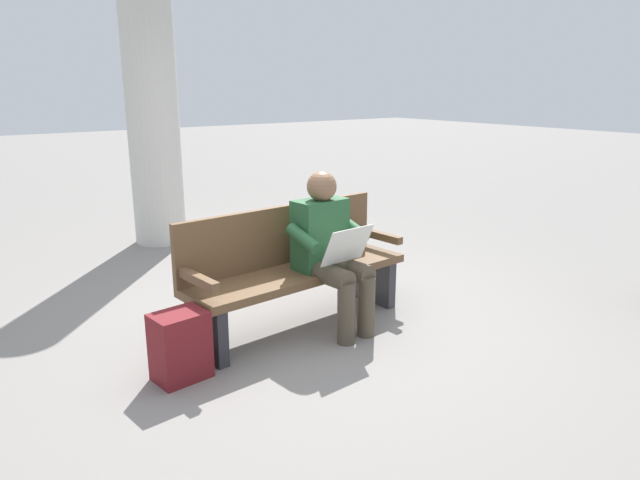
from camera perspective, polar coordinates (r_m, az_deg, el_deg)
ground_plane at (r=4.52m, az=-1.99°, el=-8.37°), size 40.00×40.00×0.00m
bench_near at (r=4.41m, az=-2.62°, el=-2.60°), size 1.83×0.62×0.90m
person_seated at (r=4.29m, az=0.97°, el=-0.73°), size 0.59×0.60×1.18m
backpack at (r=3.79m, az=-13.50°, el=-10.02°), size 0.35×0.31×0.44m
support_pillar at (r=6.89m, az=-16.05°, el=12.60°), size 0.57×0.57×3.14m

